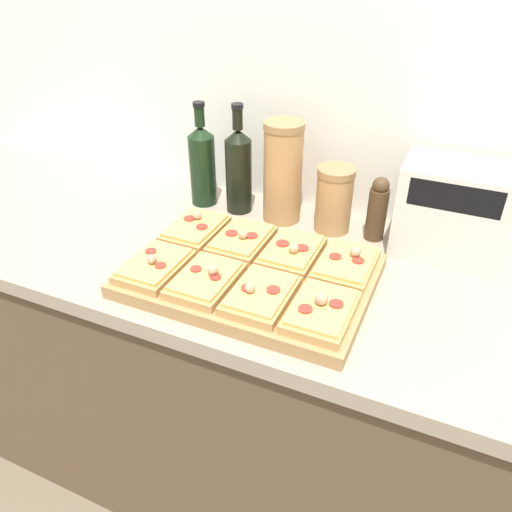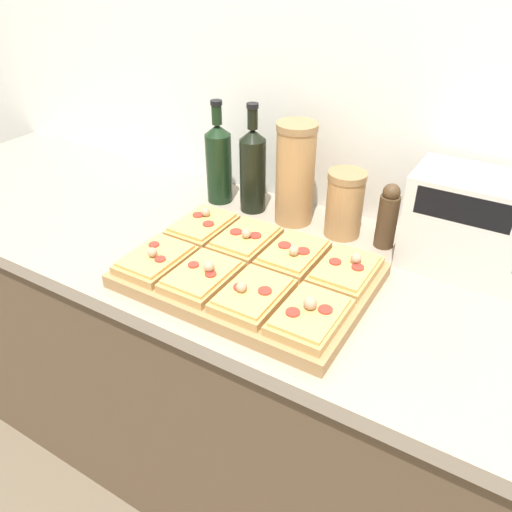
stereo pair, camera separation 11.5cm
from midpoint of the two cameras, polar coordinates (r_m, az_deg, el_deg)
wall_back at (r=1.38m, az=13.43°, el=18.76°), size 6.00×0.06×2.50m
kitchen_counter at (r=1.51m, az=4.78°, el=-15.08°), size 2.63×0.67×0.89m
cutting_board at (r=1.14m, az=2.09°, el=-2.30°), size 0.54×0.38×0.03m
pizza_slice_back_left at (r=1.28m, az=-3.59°, el=3.45°), size 0.12×0.17×0.05m
pizza_slice_back_midleft at (r=1.22m, az=1.52°, el=1.88°), size 0.12×0.17×0.05m
pizza_slice_back_midright at (r=1.17m, az=7.10°, el=0.15°), size 0.12×0.17×0.05m
pizza_slice_back_right at (r=1.14m, az=13.12°, el=-1.67°), size 0.12×0.17×0.05m
pizza_slice_front_left at (r=1.16m, az=-8.64°, el=-0.41°), size 0.12×0.17×0.05m
pizza_slice_front_midleft at (r=1.09m, az=-3.20°, el=-2.36°), size 0.12×0.17×0.05m
pizza_slice_front_midright at (r=1.04m, az=2.81°, el=-4.53°), size 0.12×0.17×0.05m
pizza_slice_front_right at (r=1.00m, az=9.52°, el=-6.80°), size 0.12×0.17×0.06m
olive_oil_bottle at (r=1.46m, az=-2.02°, el=10.68°), size 0.07×0.07×0.30m
wine_bottle at (r=1.40m, az=1.99°, el=9.90°), size 0.07×0.07×0.31m
grain_jar_tall at (r=1.35m, az=6.96°, el=9.22°), size 0.11×0.11×0.28m
grain_jar_short at (r=1.32m, az=12.57°, el=5.77°), size 0.10×0.10×0.18m
pepper_mill at (r=1.30m, az=17.29°, el=4.27°), size 0.05×0.05×0.17m
toaster_oven at (r=1.26m, az=25.09°, el=3.41°), size 0.27×0.17×0.23m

